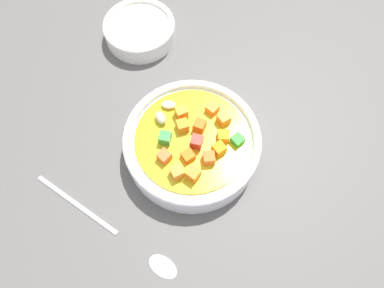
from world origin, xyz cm
name	(u,v)px	position (x,y,z in cm)	size (l,w,h in cm)	color
ground_plane	(192,153)	(0.00, 0.00, -1.00)	(140.00, 140.00, 2.00)	#565451
soup_bowl_main	(192,143)	(-0.01, -0.01, 2.43)	(18.71, 18.71, 5.67)	white
spoon	(126,240)	(-14.12, 5.86, 0.42)	(10.47, 21.88, 0.94)	silver
side_bowl_small	(140,30)	(18.97, 12.38, 1.70)	(11.74, 11.74, 3.29)	white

